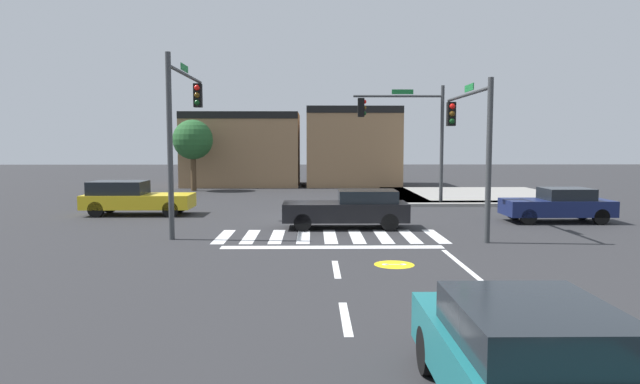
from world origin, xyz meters
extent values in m
plane|color=#2B2B2D|center=(0.00, 0.00, 0.00)|extent=(120.00, 120.00, 0.00)
cube|color=silver|center=(-3.61, -4.50, 0.00)|extent=(0.43, 2.90, 0.01)
cube|color=silver|center=(-2.71, -4.50, 0.00)|extent=(0.43, 2.90, 0.01)
cube|color=silver|center=(-1.81, -4.50, 0.00)|extent=(0.43, 2.90, 0.01)
cube|color=silver|center=(-0.90, -4.50, 0.00)|extent=(0.43, 2.90, 0.01)
cube|color=silver|center=(0.00, -4.50, 0.00)|extent=(0.43, 2.90, 0.01)
cube|color=silver|center=(0.90, -4.50, 0.00)|extent=(0.43, 2.90, 0.01)
cube|color=silver|center=(1.81, -4.50, 0.00)|extent=(0.43, 2.90, 0.01)
cube|color=silver|center=(2.71, -4.50, 0.00)|extent=(0.43, 2.90, 0.01)
cube|color=silver|center=(3.61, -4.50, 0.00)|extent=(0.43, 2.90, 0.01)
cube|color=white|center=(0.00, -6.50, 0.00)|extent=(6.80, 0.50, 0.01)
cube|color=white|center=(0.00, -9.50, 0.00)|extent=(0.16, 2.00, 0.01)
cube|color=white|center=(0.00, -13.50, 0.00)|extent=(0.16, 2.00, 0.01)
cube|color=white|center=(3.30, -16.00, 0.00)|extent=(0.14, 18.00, 0.01)
cylinder|color=yellow|center=(1.54, -8.98, 0.00)|extent=(1.05, 1.05, 0.01)
cylinder|color=white|center=(1.30, -8.98, 0.01)|extent=(0.17, 0.17, 0.00)
cylinder|color=white|center=(1.78, -8.98, 0.01)|extent=(0.17, 0.17, 0.00)
cube|color=white|center=(1.54, -8.98, 0.01)|extent=(0.47, 0.04, 0.00)
cube|color=gray|center=(9.00, 5.20, 0.07)|extent=(10.00, 1.60, 0.15)
cube|color=gray|center=(4.80, 10.00, 0.07)|extent=(1.60, 10.00, 0.15)
cube|color=gray|center=(9.00, 10.00, 0.07)|extent=(10.00, 10.00, 0.15)
cube|color=#93704C|center=(-5.81, 19.07, 2.68)|extent=(8.38, 6.15, 5.37)
cube|color=black|center=(-5.81, 16.20, 5.12)|extent=(8.38, 0.50, 0.50)
cube|color=#93704C|center=(2.38, 18.90, 2.88)|extent=(6.79, 5.80, 5.77)
cube|color=black|center=(2.38, 16.20, 5.52)|extent=(6.79, 0.50, 0.50)
cylinder|color=#383A3D|center=(6.05, 5.52, 3.05)|extent=(0.18, 0.18, 6.10)
cylinder|color=#383A3D|center=(3.77, 5.52, 5.55)|extent=(4.57, 0.12, 0.12)
cube|color=black|center=(1.88, 5.52, 4.98)|extent=(0.32, 0.32, 0.95)
sphere|color=red|center=(2.05, 5.52, 5.27)|extent=(0.22, 0.22, 0.22)
sphere|color=#4C330C|center=(2.05, 5.52, 4.98)|extent=(0.22, 0.22, 0.22)
sphere|color=#0C3814|center=(2.05, 5.52, 4.68)|extent=(0.22, 0.22, 0.22)
cube|color=#197233|center=(4.00, 5.52, 5.77)|extent=(1.10, 0.03, 0.24)
cylinder|color=#383A3D|center=(4.96, -5.78, 2.61)|extent=(0.18, 0.18, 5.21)
cylinder|color=#383A3D|center=(4.96, -3.06, 4.90)|extent=(0.12, 5.44, 0.12)
cube|color=black|center=(4.96, -0.79, 4.33)|extent=(0.32, 0.32, 0.95)
sphere|color=red|center=(4.96, -0.96, 4.62)|extent=(0.22, 0.22, 0.22)
sphere|color=#4C330C|center=(4.96, -0.96, 4.33)|extent=(0.22, 0.22, 0.22)
sphere|color=#0C3814|center=(4.96, -0.96, 4.03)|extent=(0.22, 0.22, 0.22)
cube|color=#197233|center=(4.96, -3.33, 5.12)|extent=(0.03, 1.10, 0.24)
cylinder|color=#383A3D|center=(-5.24, -5.01, 3.05)|extent=(0.18, 0.18, 6.09)
cylinder|color=#383A3D|center=(-5.24, -2.41, 5.67)|extent=(0.12, 5.21, 0.12)
cube|color=black|center=(-5.24, -0.34, 5.09)|extent=(0.32, 0.32, 0.95)
sphere|color=red|center=(-5.24, -0.51, 5.39)|extent=(0.22, 0.22, 0.22)
sphere|color=#4C330C|center=(-5.24, -0.51, 5.09)|extent=(0.22, 0.22, 0.22)
sphere|color=#0C3814|center=(-5.24, -0.51, 4.80)|extent=(0.22, 0.22, 0.22)
cube|color=#197233|center=(-5.24, -2.67, 5.89)|extent=(0.03, 1.10, 0.24)
cube|color=#141E4C|center=(9.20, -1.10, 0.60)|extent=(4.17, 1.76, 0.63)
cube|color=black|center=(9.58, -1.10, 1.14)|extent=(1.83, 1.55, 0.46)
cylinder|color=black|center=(7.79, -1.87, 0.31)|extent=(0.62, 0.22, 0.62)
cylinder|color=black|center=(7.79, -0.33, 0.31)|extent=(0.62, 0.22, 0.62)
cylinder|color=black|center=(10.62, -1.87, 0.31)|extent=(0.62, 0.22, 0.62)
cylinder|color=black|center=(10.62, -0.33, 0.31)|extent=(0.62, 0.22, 0.62)
cube|color=gold|center=(-8.27, 1.42, 0.61)|extent=(4.68, 1.87, 0.61)
cube|color=black|center=(-9.16, 1.42, 1.21)|extent=(2.35, 1.64, 0.58)
cylinder|color=black|center=(-6.68, 2.24, 0.34)|extent=(0.68, 0.22, 0.68)
cylinder|color=black|center=(-6.68, 0.60, 0.34)|extent=(0.68, 0.22, 0.68)
cylinder|color=black|center=(-9.86, 2.24, 0.34)|extent=(0.68, 0.22, 0.68)
cylinder|color=black|center=(-9.86, 0.60, 0.34)|extent=(0.68, 0.22, 0.68)
cube|color=#196B70|center=(1.83, -17.48, 0.63)|extent=(1.90, 4.43, 0.66)
cube|color=black|center=(1.83, -17.47, 1.19)|extent=(1.67, 2.11, 0.45)
cylinder|color=black|center=(0.99, -15.98, 0.33)|extent=(0.22, 0.66, 0.66)
cylinder|color=black|center=(2.67, -15.98, 0.33)|extent=(0.22, 0.66, 0.66)
cube|color=black|center=(0.61, -2.59, 0.62)|extent=(4.62, 1.71, 0.67)
cube|color=black|center=(1.45, -2.59, 1.19)|extent=(2.15, 1.50, 0.46)
cylinder|color=black|center=(-0.96, -3.33, 0.32)|extent=(0.64, 0.22, 0.64)
cylinder|color=black|center=(-0.96, -1.84, 0.32)|extent=(0.64, 0.22, 0.64)
cylinder|color=black|center=(2.19, -3.33, 0.32)|extent=(0.64, 0.22, 0.64)
cylinder|color=black|center=(2.19, -1.84, 0.32)|extent=(0.64, 0.22, 0.64)
cylinder|color=#4C3823|center=(-8.50, 14.00, 1.40)|extent=(0.36, 0.36, 2.80)
sphere|color=#235628|center=(-8.50, 14.00, 3.40)|extent=(2.64, 2.64, 2.64)
camera|label=1|loc=(-0.59, -23.50, 3.17)|focal=31.71mm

